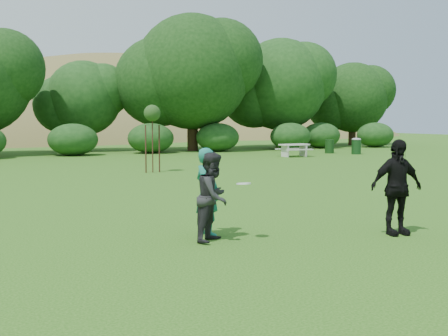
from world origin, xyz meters
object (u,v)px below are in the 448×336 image
Objects in this scene: trash_can_near at (329,146)px; picnic_table at (294,148)px; trash_can_lidded at (356,146)px; player_grey at (213,197)px; player_black at (396,187)px; sapling at (152,115)px; player_teal at (207,192)px.

trash_can_near is 4.33m from picnic_table.
trash_can_lidded reaches higher than trash_can_near.
player_grey is at bearing -127.27° from picnic_table.
sapling reaches higher than player_black.
sapling is at bearing -153.31° from trash_can_near.
player_grey is 3.60m from player_black.
player_teal reaches higher than player_grey.
sapling reaches higher than trash_can_lidded.
player_teal reaches higher than trash_can_near.
player_teal is 0.95× the size of picnic_table.
picnic_table is (-3.95, -1.77, 0.07)m from trash_can_near.
player_black is at bearing -124.43° from trash_can_near.
player_black is 25.64m from trash_can_lidded.
sapling is (0.03, 14.27, 1.49)m from player_black.
player_grey is (-0.11, -0.51, -0.03)m from player_teal.
player_teal is at bearing 36.64° from player_grey.
player_grey is at bearing -135.24° from trash_can_lidded.
player_grey is 0.88× the size of player_black.
sapling is at bearing 34.43° from player_grey.
trash_can_near is at bearing 7.53° from player_grey.
player_grey reaches higher than trash_can_near.
player_grey reaches higher than trash_can_lidded.
picnic_table is 1.71× the size of trash_can_lidded.
picnic_table is (10.97, 19.99, -0.42)m from player_black.
sapling is 1.58× the size of picnic_table.
sapling reaches higher than player_teal.
player_teal is 0.91× the size of player_black.
player_black is 1.78× the size of trash_can_lidded.
sapling is (3.46, 13.20, 1.60)m from player_grey.
player_black is 2.07× the size of trash_can_near.
sapling is at bearing -152.40° from picnic_table.
sapling reaches higher than trash_can_near.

